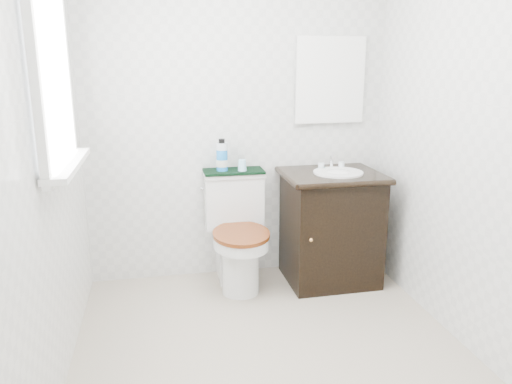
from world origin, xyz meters
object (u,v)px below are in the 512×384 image
object	(u,v)px
trash_bin	(307,264)
cup	(242,165)
vanity	(331,224)
toilet	(237,238)
mouthwash_bottle	(222,156)

from	to	relation	value
trash_bin	cup	bearing A→B (deg)	156.83
vanity	cup	distance (m)	0.78
cup	trash_bin	bearing A→B (deg)	-23.17
toilet	cup	size ratio (longest dim) A/B	10.12
vanity	trash_bin	world-z (taller)	vanity
toilet	trash_bin	size ratio (longest dim) A/B	2.78
vanity	trash_bin	bearing A→B (deg)	-167.97
toilet	trash_bin	xyz separation A→B (m)	(0.50, -0.10, -0.21)
vanity	cup	size ratio (longest dim) A/B	11.49
toilet	vanity	xyz separation A→B (m)	(0.69, -0.06, 0.08)
trash_bin	cup	distance (m)	0.87
vanity	cup	world-z (taller)	vanity
trash_bin	mouthwash_bottle	world-z (taller)	mouthwash_bottle
trash_bin	cup	world-z (taller)	cup
vanity	cup	bearing A→B (deg)	166.58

